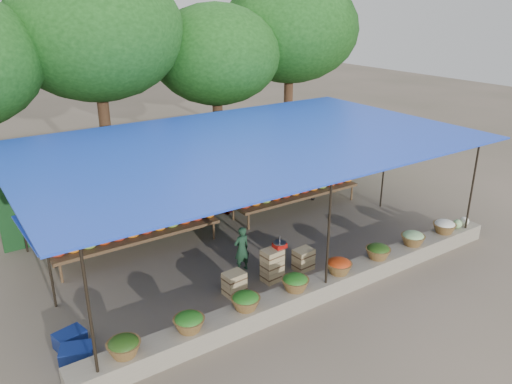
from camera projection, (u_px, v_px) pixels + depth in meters
ground at (250, 247)px, 12.82m from camera, size 60.00×60.00×0.00m
stone_curb at (321, 288)px, 10.62m from camera, size 10.60×0.55×0.40m
stall_canopy at (248, 145)px, 11.91m from camera, size 10.80×6.60×2.82m
produce_baskets at (318, 274)px, 10.44m from camera, size 8.98×0.58×0.34m
netting_backdrop at (192, 168)px, 14.81m from camera, size 10.60×0.06×2.50m
tree_row at (159, 41)px, 16.11m from camera, size 16.51×5.50×7.12m
fruit_table_left at (136, 230)px, 12.35m from camera, size 4.21×0.95×0.93m
fruit_table_right at (295, 190)px, 14.96m from camera, size 4.21×0.95×0.93m
crate_counter at (271, 268)px, 11.16m from camera, size 2.37×0.37×0.77m
weighing_scale at (280, 245)px, 11.09m from camera, size 0.28×0.28×0.30m
vendor_seated at (242, 249)px, 11.51m from camera, size 0.42×0.29×1.10m
customer_left at (101, 218)px, 12.43m from camera, size 0.99×0.89×1.67m
customer_mid at (228, 188)px, 14.58m from camera, size 1.19×1.02×1.59m
customer_right at (310, 175)px, 15.69m from camera, size 0.93×0.89×1.56m
blue_crate_front at (77, 355)px, 8.64m from camera, size 0.67×0.58×0.34m
blue_crate_back at (70, 339)px, 9.07m from camera, size 0.59×0.48×0.31m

